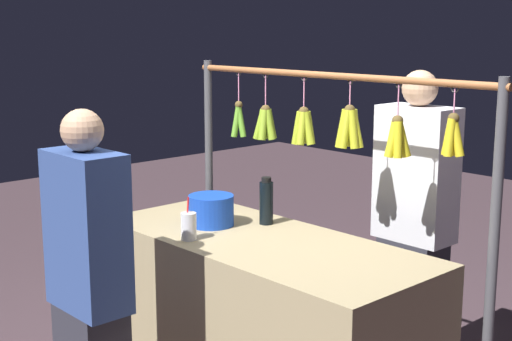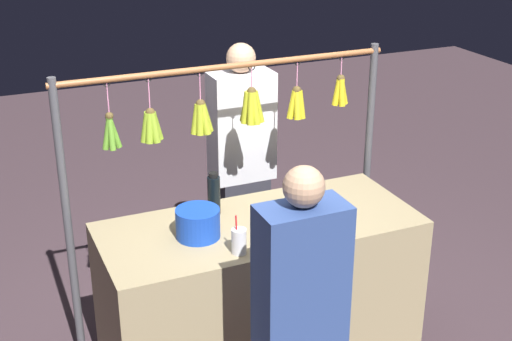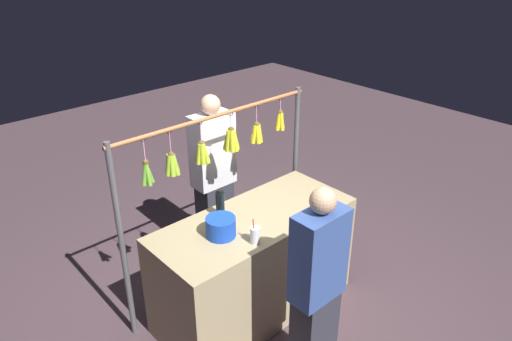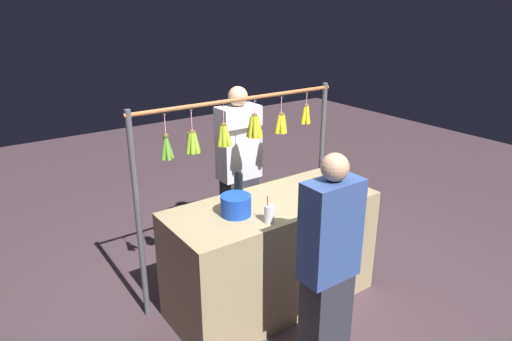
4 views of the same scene
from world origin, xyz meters
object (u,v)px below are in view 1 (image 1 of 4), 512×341
blue_bucket (211,210)px  vendor_person (414,233)px  customer_person (90,300)px  drink_cup (189,226)px  water_bottle (266,202)px

blue_bucket → vendor_person: vendor_person is taller
vendor_person → blue_bucket: bearing=55.5°
blue_bucket → customer_person: size_ratio=0.14×
blue_bucket → vendor_person: bearing=-124.5°
drink_cup → vendor_person: size_ratio=0.12×
water_bottle → blue_bucket: (0.16, 0.21, -0.04)m
blue_bucket → vendor_person: 1.04m
blue_bucket → customer_person: customer_person is taller
vendor_person → drink_cup: bearing=67.0°
vendor_person → customer_person: 1.68m
water_bottle → drink_cup: water_bottle is taller
water_bottle → drink_cup: bearing=84.9°
water_bottle → customer_person: bearing=90.6°
blue_bucket → drink_cup: size_ratio=1.12×
vendor_person → customer_person: vendor_person is taller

